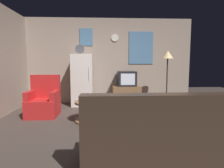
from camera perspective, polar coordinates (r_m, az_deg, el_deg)
name	(u,v)px	position (r m, az deg, el deg)	size (l,w,h in m)	color
ground_plane	(113,127)	(3.76, 0.23, -12.97)	(12.00, 12.00, 0.00)	#3D332D
wall_with_art	(109,61)	(6.00, -1.01, 7.01)	(5.20, 0.12, 2.62)	gray
fridge	(82,80)	(5.61, -8.94, 1.23)	(0.60, 0.62, 1.77)	silver
tv_stand	(126,95)	(5.76, 4.38, -3.34)	(0.84, 0.53, 0.56)	brown
crt_tv	(127,79)	(5.69, 4.49, 1.64)	(0.54, 0.51, 0.44)	black
standing_lamp	(168,59)	(5.50, 16.47, 7.25)	(0.32, 0.32, 1.59)	#332D28
coffee_table	(92,111)	(4.10, -6.12, -8.17)	(0.72, 0.72, 0.44)	brown
wine_glass	(91,98)	(3.98, -6.38, -4.29)	(0.05, 0.05, 0.15)	silver
mug_ceramic_white	(83,99)	(4.04, -8.71, -4.59)	(0.08, 0.08, 0.09)	silver
remote_control	(94,100)	(4.10, -5.48, -4.88)	(0.15, 0.04, 0.02)	black
armchair	(44,101)	(4.77, -19.92, -4.99)	(0.68, 0.68, 0.96)	red
couch	(155,141)	(2.40, 12.81, -16.57)	(1.70, 0.80, 0.92)	#38281E
book_stack	(146,103)	(5.74, 10.17, -5.80)	(0.18, 0.17, 0.09)	#87C1CA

